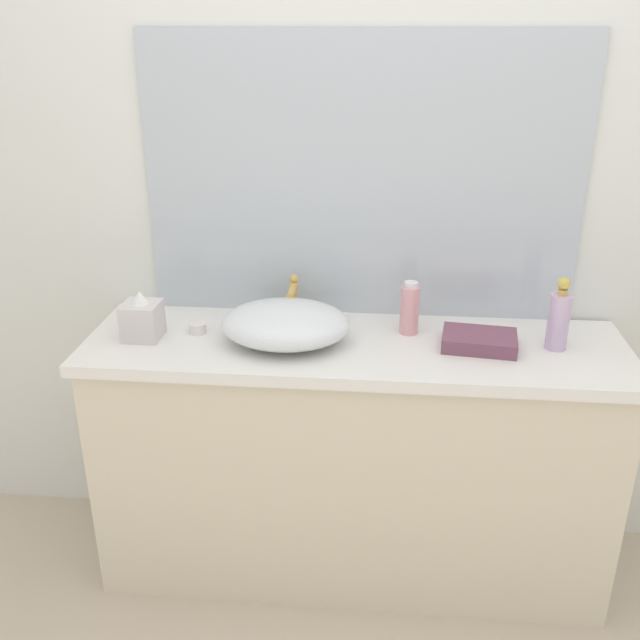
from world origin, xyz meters
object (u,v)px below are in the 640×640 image
Objects in this scene: lotion_bottle at (410,309)px; candle_jar at (198,328)px; folded_hand_towel at (479,341)px; soap_dispenser at (559,318)px; sink_basin at (286,324)px; tissue_box at (142,318)px.

candle_jar is at bearing -174.51° from lotion_bottle.
soap_dispenser is at bearing 4.08° from folded_hand_towel.
sink_basin is 1.80× the size of folded_hand_towel.
lotion_bottle is 0.77× the size of folded_hand_towel.
soap_dispenser is at bearing -0.53° from candle_jar.
soap_dispenser reaches higher than sink_basin.
sink_basin is 1.75× the size of soap_dispenser.
tissue_box reaches higher than candle_jar.
candle_jar is at bearing 18.77° from tissue_box.
tissue_box is at bearing -161.23° from candle_jar.
candle_jar is at bearing 178.26° from folded_hand_towel.
tissue_box is at bearing -178.56° from sink_basin.
tissue_box reaches higher than sink_basin.
folded_hand_towel is (1.05, 0.03, -0.04)m from tissue_box.
lotion_bottle is at bearing 15.75° from sink_basin.
lotion_bottle is 3.07× the size of candle_jar.
soap_dispenser is 1.13m from candle_jar.
candle_jar is at bearing 179.47° from soap_dispenser.
lotion_bottle is (-0.45, 0.08, -0.02)m from soap_dispenser.
sink_basin is 2.33× the size of lotion_bottle.
soap_dispenser is at bearing 1.97° from tissue_box.
lotion_bottle is at bearing 5.49° from candle_jar.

